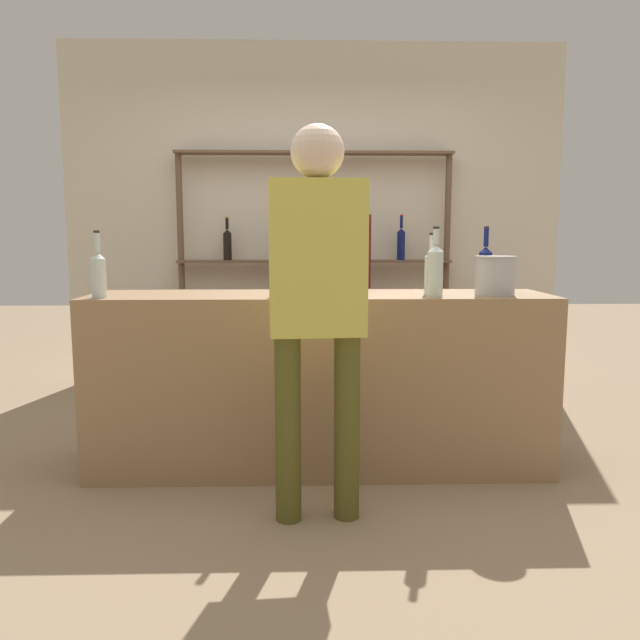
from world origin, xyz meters
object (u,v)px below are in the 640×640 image
counter_bottle_0 (431,271)px  ice_bucket (495,276)px  counter_bottle_4 (485,267)px  counter_bottle_1 (98,273)px  wine_glass (287,267)px  counter_bottle_2 (435,269)px  cork_jar (311,279)px  customer_center (318,291)px  server_behind_counter (335,283)px  counter_bottle_3 (285,268)px

counter_bottle_0 → ice_bucket: 0.33m
counter_bottle_4 → counter_bottle_1: bearing=-171.9°
counter_bottle_4 → wine_glass: size_ratio=2.09×
counter_bottle_1 → ice_bucket: 2.03m
counter_bottle_0 → counter_bottle_2: size_ratio=0.91×
counter_bottle_1 → cork_jar: 1.11m
customer_center → server_behind_counter: 1.66m
counter_bottle_1 → counter_bottle_2: counter_bottle_2 is taller
counter_bottle_3 → counter_bottle_0: bearing=-2.5°
counter_bottle_0 → wine_glass: counter_bottle_0 is taller
counter_bottle_0 → wine_glass: bearing=159.2°
counter_bottle_2 → ice_bucket: 0.35m
ice_bucket → server_behind_counter: 1.35m
counter_bottle_2 → server_behind_counter: server_behind_counter is taller
counter_bottle_4 → ice_bucket: size_ratio=1.68×
counter_bottle_2 → counter_bottle_3: counter_bottle_3 is taller
counter_bottle_1 → server_behind_counter: (1.24, 1.18, -0.14)m
counter_bottle_3 → customer_center: bearing=-75.5°
wine_glass → server_behind_counter: size_ratio=0.11×
counter_bottle_4 → counter_bottle_0: bearing=-152.6°
counter_bottle_4 → wine_glass: 1.10m
ice_bucket → customer_center: (-0.94, -0.56, -0.03)m
counter_bottle_3 → wine_glass: (0.00, 0.26, -0.01)m
counter_bottle_4 → ice_bucket: bearing=-90.6°
wine_glass → cork_jar: bearing=-31.5°
wine_glass → customer_center: 0.88m
counter_bottle_1 → counter_bottle_3: counter_bottle_3 is taller
counter_bottle_3 → customer_center: size_ratio=0.21×
cork_jar → wine_glass: bearing=148.5°
counter_bottle_1 → wine_glass: bearing=23.4°
customer_center → server_behind_counter: (0.15, 1.65, -0.09)m
counter_bottle_1 → counter_bottle_2: size_ratio=0.94×
wine_glass → counter_bottle_4: bearing=-6.0°
wine_glass → ice_bucket: 1.14m
counter_bottle_4 → server_behind_counter: bearing=131.4°
counter_bottle_2 → wine_glass: 0.85m
wine_glass → customer_center: (0.15, -0.87, -0.05)m
counter_bottle_1 → counter_bottle_4: size_ratio=0.93×
cork_jar → customer_center: customer_center is taller
counter_bottle_1 → server_behind_counter: server_behind_counter is taller
wine_glass → customer_center: bearing=-80.0°
counter_bottle_2 → counter_bottle_3: bearing=170.1°
counter_bottle_1 → cork_jar: size_ratio=2.35×
cork_jar → customer_center: size_ratio=0.08×
counter_bottle_1 → wine_glass: (0.93, 0.40, 0.01)m
customer_center → server_behind_counter: size_ratio=1.07×
counter_bottle_4 → cork_jar: 0.96m
counter_bottle_4 → ice_bucket: (-0.00, -0.19, -0.03)m
counter_bottle_0 → counter_bottle_3: 0.77m
cork_jar → server_behind_counter: server_behind_counter is taller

